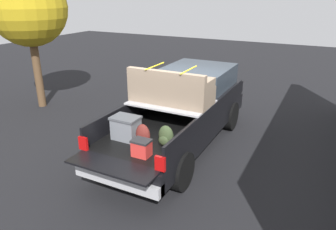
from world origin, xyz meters
TOP-DOWN VIEW (x-y plane):
  - ground_plane at (0.00, 0.00)m, footprint 40.00×40.00m
  - pickup_truck at (0.37, 0.00)m, footprint 6.05×2.06m
  - tree_background at (0.66, 5.78)m, footprint 2.52×2.52m

SIDE VIEW (x-z plane):
  - ground_plane at x=0.00m, z-range 0.00..0.00m
  - pickup_truck at x=0.37m, z-range -0.14..2.09m
  - tree_background at x=0.66m, z-range 1.04..5.70m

